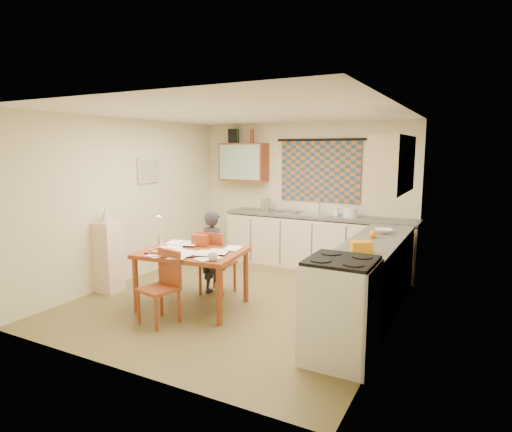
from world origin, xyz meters
The scene contains 44 objects.
floor centered at (0.00, 0.00, -0.01)m, with size 4.00×4.50×0.02m, color brown.
ceiling centered at (0.00, 0.00, 2.51)m, with size 4.00×4.50×0.02m, color white.
wall_back centered at (0.00, 2.26, 1.25)m, with size 4.00×0.02×2.50m, color beige.
wall_front centered at (0.00, -2.26, 1.25)m, with size 4.00×0.02×2.50m, color beige.
wall_left centered at (-2.01, 0.00, 1.25)m, with size 0.02×4.50×2.50m, color beige.
wall_right centered at (2.01, 0.00, 1.25)m, with size 0.02×4.50×2.50m, color beige.
window_blind centered at (0.30, 2.22, 1.65)m, with size 1.45×0.03×1.05m, color navy.
curtain_rod centered at (0.30, 2.20, 2.20)m, with size 0.04×0.04×1.60m, color black.
wall_cabinet centered at (-1.15, 2.08, 1.80)m, with size 0.90×0.34×0.70m, color maroon.
wall_cabinet_glass centered at (-1.15, 1.91, 1.80)m, with size 0.84×0.02×0.64m, color #99B2A5.
upper_cabinet_right centered at (1.83, 0.55, 1.85)m, with size 0.34×1.30×0.70m, color beige.
framed_print centered at (-1.97, 0.40, 1.70)m, with size 0.04×0.50×0.40m, color beige.
print_canvas centered at (-1.95, 0.40, 1.70)m, with size 0.01×0.42×0.32m, color beige.
counter_back centered at (0.38, 1.95, 0.45)m, with size 3.30×0.62×0.92m.
counter_right centered at (1.70, 0.08, 0.45)m, with size 0.62×2.95×0.92m.
stove centered at (1.70, -1.12, 0.51)m, with size 0.66×0.66×1.01m.
sink centered at (0.34, 1.95, 0.88)m, with size 0.55×0.45×0.10m, color silver.
tap centered at (0.34, 2.13, 1.06)m, with size 0.03×0.03×0.28m, color silver.
dish_rack centered at (-0.19, 1.95, 0.95)m, with size 0.35×0.30×0.06m, color silver.
kettle centered at (-0.62, 1.95, 1.04)m, with size 0.18×0.18×0.24m, color silver.
mixing_bowl centered at (0.94, 1.95, 1.00)m, with size 0.24×0.24×0.16m, color white.
soap_bottle centered at (0.68, 2.00, 1.01)m, with size 0.09×0.09×0.19m, color white.
bowl centered at (1.70, 0.82, 0.95)m, with size 0.31×0.31×0.06m, color white.
orange_bag centered at (1.70, -0.37, 0.98)m, with size 0.22×0.16×0.12m, color orange.
fruit_orange centered at (1.65, 0.43, 0.97)m, with size 0.10×0.10×0.10m, color orange.
speaker centered at (-1.37, 2.08, 2.28)m, with size 0.16×0.20×0.26m, color black.
bottle_green centered at (-1.31, 2.08, 2.28)m, with size 0.07×0.07×0.26m, color #195926.
bottle_brown centered at (-0.98, 2.08, 2.28)m, with size 0.07×0.07×0.26m, color maroon.
dining_table centered at (-0.40, -0.62, 0.38)m, with size 1.38×1.12×0.75m.
chair_far centered at (-0.41, -0.04, 0.28)m, with size 0.41×0.41×0.91m.
chair_near centered at (-0.44, -1.22, 0.27)m, with size 0.46×0.46×0.86m.
person centered at (-0.45, -0.06, 0.60)m, with size 0.47×0.34×1.21m, color black.
shelf_stand centered at (-1.84, -0.67, 0.51)m, with size 0.32×0.30×1.01m, color beige.
lampshade centered at (-1.84, -0.67, 1.12)m, with size 0.20×0.20×0.22m, color beige.
letter_rack centered at (-0.46, -0.36, 0.83)m, with size 0.22×0.10×0.16m, color maroon.
mug centered at (0.11, -0.91, 0.79)m, with size 0.14×0.14×0.09m, color white.
magazine centered at (-0.83, -0.94, 0.76)m, with size 0.27×0.32×0.03m, color maroon.
book centered at (-0.76, -0.79, 0.76)m, with size 0.20×0.25×0.02m, color orange.
orange_box centered at (-0.67, -0.97, 0.77)m, with size 0.12×0.08×0.04m, color orange.
eyeglasses centered at (-0.19, -0.90, 0.76)m, with size 0.13×0.04×0.02m, color black.
candle_holder centered at (-0.89, -0.65, 0.84)m, with size 0.06×0.06×0.18m, color silver.
candle centered at (-0.89, -0.62, 1.04)m, with size 0.02×0.02×0.22m, color white.
candle_flame centered at (-0.92, -0.63, 1.16)m, with size 0.02×0.02×0.02m, color #FFCC66.
papers centered at (-0.43, -0.71, 0.76)m, with size 1.15×1.05×0.03m.
Camera 1 is at (2.80, -4.96, 2.03)m, focal length 30.00 mm.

